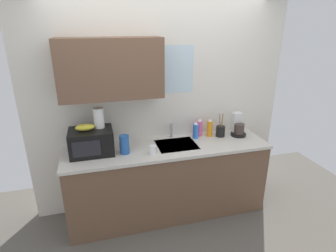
{
  "coord_description": "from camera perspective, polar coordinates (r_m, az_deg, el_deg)",
  "views": [
    {
      "loc": [
        -0.75,
        -2.76,
        2.23
      ],
      "look_at": [
        0.0,
        0.0,
        1.15
      ],
      "focal_mm": 29.2,
      "sensor_mm": 36.0,
      "label": 1
    }
  ],
  "objects": [
    {
      "name": "kitchen_wall_assembly",
      "position": [
        3.25,
        -3.49,
        5.24
      ],
      "size": [
        3.12,
        0.42,
        2.5
      ],
      "color": "silver",
      "rests_on": "ground"
    },
    {
      "name": "paper_towel_roll",
      "position": [
        3.02,
        -14.24,
        1.65
      ],
      "size": [
        0.11,
        0.11,
        0.22
      ],
      "primitive_type": "cylinder",
      "color": "white",
      "rests_on": "microwave"
    },
    {
      "name": "coffee_maker",
      "position": [
        3.55,
        14.35,
        -0.19
      ],
      "size": [
        0.19,
        0.21,
        0.28
      ],
      "color": "black",
      "rests_on": "counter_unit"
    },
    {
      "name": "dish_soap_bottle_orange",
      "position": [
        3.44,
        8.69,
        -0.37
      ],
      "size": [
        0.07,
        0.07,
        0.23
      ],
      "color": "orange",
      "rests_on": "counter_unit"
    },
    {
      "name": "microwave",
      "position": [
        3.06,
        -15.69,
        -3.17
      ],
      "size": [
        0.46,
        0.35,
        0.27
      ],
      "color": "black",
      "rests_on": "counter_unit"
    },
    {
      "name": "banana_bunch",
      "position": [
        3.0,
        -16.94,
        -0.27
      ],
      "size": [
        0.2,
        0.11,
        0.07
      ],
      "primitive_type": "ellipsoid",
      "color": "gold",
      "rests_on": "microwave"
    },
    {
      "name": "mug_white",
      "position": [
        2.97,
        -3.23,
        -4.96
      ],
      "size": [
        0.08,
        0.08,
        0.09
      ],
      "primitive_type": "cylinder",
      "color": "white",
      "rests_on": "counter_unit"
    },
    {
      "name": "dish_soap_bottle_pink",
      "position": [
        3.44,
        6.56,
        -0.31
      ],
      "size": [
        0.07,
        0.07,
        0.23
      ],
      "color": "#E55999",
      "rests_on": "counter_unit"
    },
    {
      "name": "counter_unit",
      "position": [
        3.37,
        0.03,
        -11.07
      ],
      "size": [
        2.35,
        0.63,
        0.9
      ],
      "color": "brown",
      "rests_on": "ground"
    },
    {
      "name": "cereal_canister",
      "position": [
        2.99,
        -9.09,
        -3.84
      ],
      "size": [
        0.1,
        0.1,
        0.21
      ],
      "primitive_type": "cylinder",
      "color": "#2659A5",
      "rests_on": "counter_unit"
    },
    {
      "name": "utensil_crock",
      "position": [
        3.47,
        10.89,
        -1.0
      ],
      "size": [
        0.11,
        0.11,
        0.3
      ],
      "color": "black",
      "rests_on": "counter_unit"
    },
    {
      "name": "dish_soap_bottle_blue",
      "position": [
        3.35,
        5.8,
        -0.92
      ],
      "size": [
        0.07,
        0.07,
        0.22
      ],
      "color": "blue",
      "rests_on": "counter_unit"
    },
    {
      "name": "sink_faucet",
      "position": [
        3.36,
        0.73,
        -0.92
      ],
      "size": [
        0.03,
        0.03,
        0.19
      ],
      "primitive_type": "cylinder",
      "color": "#B2B5BA",
      "rests_on": "counter_unit"
    }
  ]
}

